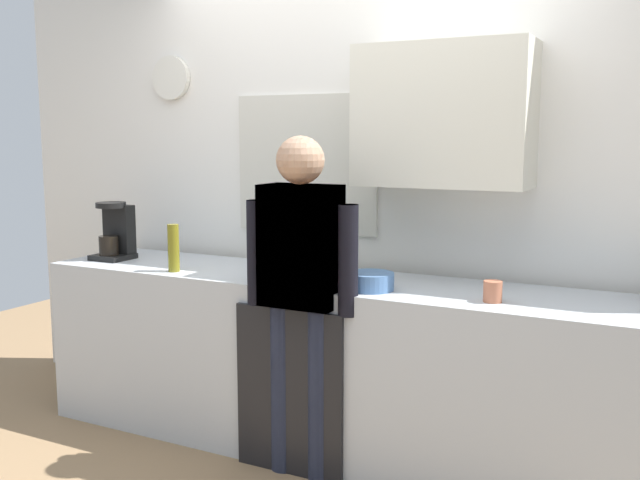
% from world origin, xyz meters
% --- Properties ---
extents(ground_plane, '(8.00, 8.00, 0.00)m').
position_xyz_m(ground_plane, '(0.00, 0.00, 0.00)').
color(ground_plane, '#8C6D4C').
extents(kitchen_counter, '(3.18, 0.64, 0.89)m').
position_xyz_m(kitchen_counter, '(0.00, 0.30, 0.45)').
color(kitchen_counter, '#B2B7BC').
rests_on(kitchen_counter, ground_plane).
extents(dishwasher_panel, '(0.56, 0.02, 0.80)m').
position_xyz_m(dishwasher_panel, '(-0.05, -0.03, 0.40)').
color(dishwasher_panel, black).
rests_on(dishwasher_panel, ground_plane).
extents(back_wall_assembly, '(4.78, 0.42, 2.60)m').
position_xyz_m(back_wall_assembly, '(0.05, 0.70, 1.35)').
color(back_wall_assembly, white).
rests_on(back_wall_assembly, ground_plane).
extents(coffee_maker, '(0.20, 0.20, 0.33)m').
position_xyz_m(coffee_maker, '(-1.36, 0.26, 1.04)').
color(coffee_maker, black).
rests_on(coffee_maker, kitchen_counter).
extents(bottle_green_wine, '(0.07, 0.07, 0.30)m').
position_xyz_m(bottle_green_wine, '(0.11, 0.09, 1.04)').
color(bottle_green_wine, '#195923').
rests_on(bottle_green_wine, kitchen_counter).
extents(bottle_olive_oil, '(0.06, 0.06, 0.25)m').
position_xyz_m(bottle_olive_oil, '(-0.81, 0.10, 1.02)').
color(bottle_olive_oil, olive).
rests_on(bottle_olive_oil, kitchen_counter).
extents(cup_terracotta_mug, '(0.08, 0.08, 0.09)m').
position_xyz_m(cup_terracotta_mug, '(0.85, 0.16, 0.94)').
color(cup_terracotta_mug, '#B26647').
rests_on(cup_terracotta_mug, kitchen_counter).
extents(cup_white_mug, '(0.08, 0.08, 0.09)m').
position_xyz_m(cup_white_mug, '(0.02, 0.37, 0.94)').
color(cup_white_mug, white).
rests_on(cup_white_mug, kitchen_counter).
extents(mixing_bowl, '(0.22, 0.22, 0.08)m').
position_xyz_m(mixing_bowl, '(0.28, 0.15, 0.93)').
color(mixing_bowl, '#4C72A5').
rests_on(mixing_bowl, kitchen_counter).
extents(potted_plant, '(0.15, 0.15, 0.23)m').
position_xyz_m(potted_plant, '(-0.14, 0.36, 1.03)').
color(potted_plant, '#9E5638').
rests_on(potted_plant, kitchen_counter).
extents(person_at_sink, '(0.57, 0.22, 1.60)m').
position_xyz_m(person_at_sink, '(0.00, 0.00, 0.95)').
color(person_at_sink, '#3F4766').
rests_on(person_at_sink, ground_plane).
extents(person_guest, '(0.57, 0.22, 1.60)m').
position_xyz_m(person_guest, '(0.00, 0.00, 0.95)').
color(person_guest, '#3F4766').
rests_on(person_guest, ground_plane).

